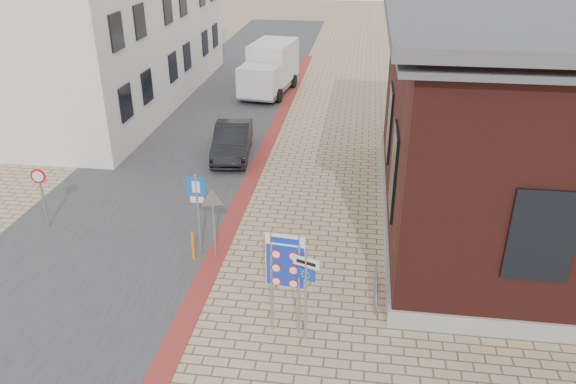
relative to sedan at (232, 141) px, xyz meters
The scene contains 15 objects.
ground 11.58m from the sedan, 73.92° to the right, with size 120.00×120.00×0.00m, color tan.
road_strip 4.57m from the sedan, 120.56° to the left, with size 7.00×60.00×0.02m, color #38383A.
curb_strip 1.75m from the sedan, 42.62° to the right, with size 0.60×40.00×0.02m, color maroon.
townhouse_near 8.59m from the sedan, behind, with size 7.40×6.40×8.30m.
townhouse_mid 11.12m from the sedan, 138.50° to the left, with size 7.40×6.40×9.10m.
townhouse_far 15.47m from the sedan, 121.15° to the left, with size 7.40×6.40×8.30m.
bike_rack 10.66m from the sedan, 56.70° to the right, with size 0.08×1.80×0.60m.
sedan is the anchor object (origin of this frame).
box_truck 9.37m from the sedan, 89.87° to the left, with size 2.73×5.41×2.71m.
border_sign 11.30m from the sedan, 70.77° to the right, with size 0.91×0.15×2.67m.
essen_sign 11.63m from the sedan, 68.76° to the right, with size 0.62×0.25×2.38m.
parking_sign 7.62m from the sedan, 84.28° to the right, with size 0.56×0.07×2.54m.
yield_sign 7.71m from the sedan, 80.98° to the right, with size 0.76×0.26×2.17m.
speed_sign 8.05m from the sedan, 124.61° to the right, with size 0.47×0.07×2.01m.
bollard 7.91m from the sedan, 85.37° to the right, with size 0.08×0.08×0.90m, color orange.
Camera 1 is at (2.00, -10.04, 8.96)m, focal length 35.00 mm.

